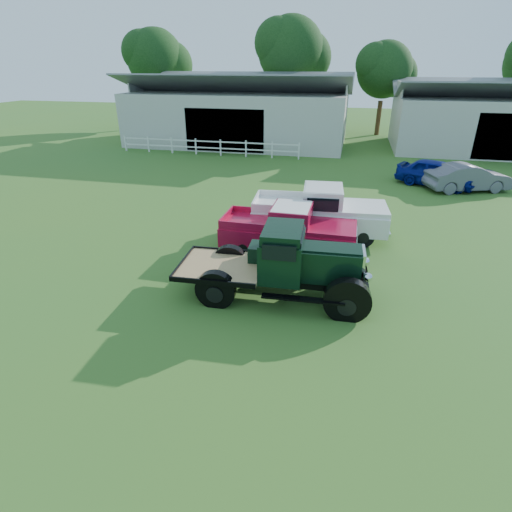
% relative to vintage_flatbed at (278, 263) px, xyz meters
% --- Properties ---
extents(ground, '(120.00, 120.00, 0.00)m').
position_rel_vintage_flatbed_xyz_m(ground, '(-0.97, -0.78, -1.12)').
color(ground, '#366927').
extents(shed_left, '(18.80, 10.20, 5.60)m').
position_rel_vintage_flatbed_xyz_m(shed_left, '(-7.97, 25.22, 1.68)').
color(shed_left, '#A09B8D').
rests_on(shed_left, ground).
extents(shed_right, '(16.80, 9.20, 5.20)m').
position_rel_vintage_flatbed_xyz_m(shed_right, '(13.03, 26.22, 1.48)').
color(shed_right, '#A09B8D').
rests_on(shed_right, ground).
extents(fence_rail, '(14.20, 0.16, 1.20)m').
position_rel_vintage_flatbed_xyz_m(fence_rail, '(-8.97, 19.22, -0.52)').
color(fence_rail, white).
rests_on(fence_rail, ground).
extents(tree_a, '(6.30, 6.30, 10.50)m').
position_rel_vintage_flatbed_xyz_m(tree_a, '(-18.97, 32.22, 4.13)').
color(tree_a, black).
rests_on(tree_a, ground).
extents(tree_b, '(6.90, 6.90, 11.50)m').
position_rel_vintage_flatbed_xyz_m(tree_b, '(-4.97, 33.22, 4.63)').
color(tree_b, black).
rests_on(tree_b, ground).
extents(tree_c, '(5.40, 5.40, 9.00)m').
position_rel_vintage_flatbed_xyz_m(tree_c, '(4.03, 32.22, 3.38)').
color(tree_c, black).
rests_on(tree_c, ground).
extents(vintage_flatbed, '(5.74, 2.52, 2.23)m').
position_rel_vintage_flatbed_xyz_m(vintage_flatbed, '(0.00, 0.00, 0.00)').
color(vintage_flatbed, black).
rests_on(vintage_flatbed, ground).
extents(red_pickup, '(5.04, 1.98, 1.83)m').
position_rel_vintage_flatbed_xyz_m(red_pickup, '(-0.20, 3.15, -0.20)').
color(red_pickup, '#B10F32').
rests_on(red_pickup, ground).
extents(white_pickup, '(5.61, 2.53, 2.01)m').
position_rel_vintage_flatbed_xyz_m(white_pickup, '(0.74, 5.03, -0.11)').
color(white_pickup, white).
rests_on(white_pickup, ground).
extents(misc_car_blue, '(4.72, 3.50, 1.49)m').
position_rel_vintage_flatbed_xyz_m(misc_car_blue, '(6.61, 13.92, -0.37)').
color(misc_car_blue, navy).
rests_on(misc_car_blue, ground).
extents(misc_car_grey, '(4.72, 2.95, 1.47)m').
position_rel_vintage_flatbed_xyz_m(misc_car_grey, '(8.12, 13.35, -0.38)').
color(misc_car_grey, '#595864').
rests_on(misc_car_grey, ground).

